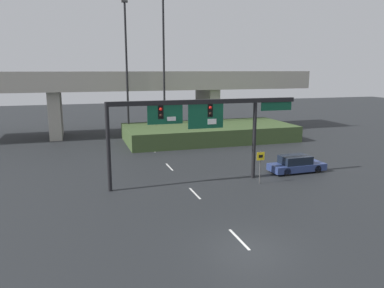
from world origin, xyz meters
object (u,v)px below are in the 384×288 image
(speed_limit_sign, at_px, (260,163))
(highway_light_pole_far, at_px, (164,65))
(parked_sedan_near_right, at_px, (296,164))
(signal_gantry, at_px, (198,117))
(highway_light_pole_near, at_px, (127,69))

(speed_limit_sign, height_order, highway_light_pole_far, highway_light_pole_far)
(speed_limit_sign, relative_size, parked_sedan_near_right, 0.53)
(highway_light_pole_far, bearing_deg, parked_sedan_near_right, -69.05)
(highway_light_pole_far, xyz_separation_m, parked_sedan_near_right, (6.87, -17.94, -8.14))
(highway_light_pole_far, bearing_deg, signal_gantry, -95.37)
(speed_limit_sign, xyz_separation_m, highway_light_pole_near, (-6.72, 21.17, 6.77))
(highway_light_pole_near, distance_m, parked_sedan_near_right, 23.41)
(speed_limit_sign, relative_size, highway_light_pole_near, 0.15)
(speed_limit_sign, bearing_deg, highway_light_pole_near, 107.62)
(speed_limit_sign, xyz_separation_m, parked_sedan_near_right, (4.34, 2.04, -0.95))
(highway_light_pole_near, bearing_deg, signal_gantry, -82.86)
(parked_sedan_near_right, bearing_deg, highway_light_pole_near, 118.74)
(speed_limit_sign, distance_m, highway_light_pole_near, 23.22)
(signal_gantry, xyz_separation_m, highway_light_pole_near, (-2.46, 19.64, 3.43))
(signal_gantry, distance_m, parked_sedan_near_right, 9.63)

